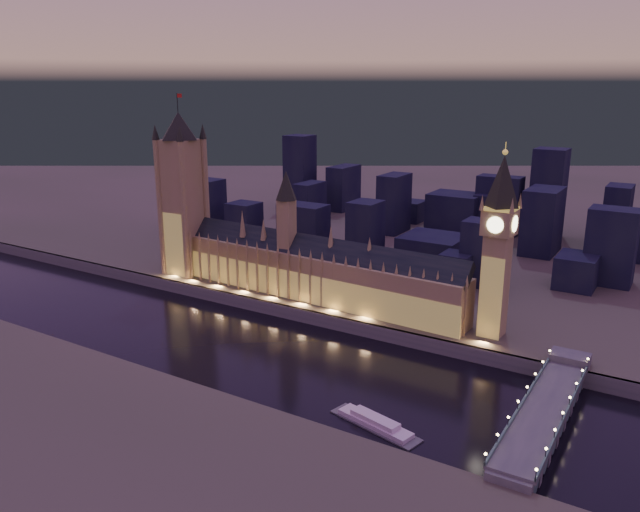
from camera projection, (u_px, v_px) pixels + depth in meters
The scene contains 9 objects.
ground_plane at pixel (259, 345), 338.84m from camera, with size 2000.00×2000.00×0.00m, color black.
north_bank at pixel (515, 195), 764.36m from camera, with size 2000.00×960.00×8.00m, color #404731.
embankment_wall at pixel (301, 315), 371.40m from camera, with size 2000.00×2.50×8.00m, color #4B4D51.
palace_of_westminster at pixel (312, 269), 384.70m from camera, with size 202.00×30.43×78.00m.
victoria_tower at pixel (182, 186), 426.48m from camera, with size 31.68×31.68×122.83m.
elizabeth_tower at pixel (499, 231), 317.78m from camera, with size 18.00×18.00×101.64m.
westminster_bridge at pixel (546, 412), 258.30m from camera, with size 18.00×113.00×15.90m.
river_boat at pixel (375, 423), 258.71m from camera, with size 43.58×19.52×4.50m.
city_backdrop at pixel (472, 216), 515.85m from camera, with size 478.87×215.63×76.45m.
Camera 1 is at (192.12, -249.52, 138.17)m, focal length 35.00 mm.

